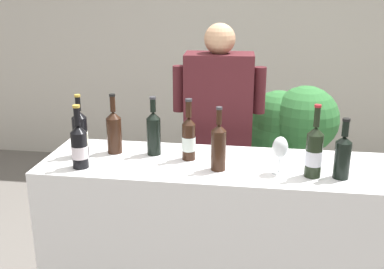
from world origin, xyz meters
TOP-DOWN VIEW (x-y plane):
  - wall_back at (0.00, 2.60)m, footprint 8.00×0.10m
  - counter at (0.00, 0.00)m, footprint 1.83×0.56m
  - wine_bottle_0 at (-0.57, 0.08)m, footprint 0.08×0.08m
  - wine_bottle_1 at (-0.68, -0.16)m, footprint 0.08×0.08m
  - wine_bottle_2 at (0.48, -0.11)m, footprint 0.08×0.08m
  - wine_bottle_3 at (-0.35, 0.08)m, footprint 0.08×0.08m
  - wine_bottle_4 at (-0.15, 0.03)m, footprint 0.07×0.07m
  - wine_bottle_5 at (-0.73, -0.00)m, footprint 0.08×0.08m
  - wine_bottle_6 at (0.61, -0.11)m, footprint 0.08×0.08m
  - wine_bottle_7 at (0.02, -0.09)m, footprint 0.07×0.07m
  - wine_glass at (0.32, -0.09)m, footprint 0.08×0.08m
  - person_server at (-0.05, 0.64)m, footprint 0.59×0.26m
  - potted_shrub at (0.46, 1.01)m, footprint 0.64×0.57m

SIDE VIEW (x-z plane):
  - counter at x=0.00m, z-range 0.00..0.98m
  - person_server at x=-0.05m, z-range -0.02..1.62m
  - potted_shrub at x=0.46m, z-range 0.23..1.44m
  - wine_bottle_1 at x=-0.68m, z-range 0.93..1.26m
  - wine_bottle_6 at x=0.61m, z-range 0.95..1.24m
  - wine_bottle_4 at x=-0.15m, z-range 0.94..1.26m
  - wine_bottle_5 at x=-0.73m, z-range 0.94..1.28m
  - wine_bottle_0 at x=-0.57m, z-range 0.94..1.27m
  - wine_bottle_7 at x=0.02m, z-range 0.94..1.27m
  - wine_bottle_2 at x=0.48m, z-range 0.93..1.29m
  - wine_glass at x=0.32m, z-range 1.01..1.20m
  - wine_bottle_3 at x=-0.35m, z-range 0.95..1.27m
  - wall_back at x=0.00m, z-range 0.00..2.80m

